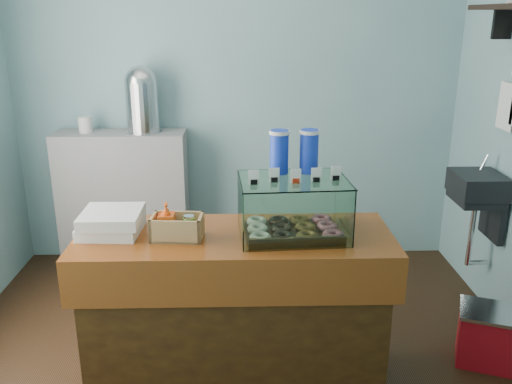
{
  "coord_description": "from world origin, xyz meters",
  "views": [
    {
      "loc": [
        0.04,
        -2.78,
        1.96
      ],
      "look_at": [
        0.11,
        -0.15,
        1.09
      ],
      "focal_mm": 38.0,
      "sensor_mm": 36.0,
      "label": 1
    }
  ],
  "objects_px": {
    "display_case": "(293,200)",
    "red_cooler": "(491,336)",
    "coffee_urn": "(142,98)",
    "counter": "(236,312)"
  },
  "relations": [
    {
      "from": "display_case",
      "to": "red_cooler",
      "type": "relative_size",
      "value": 1.22
    },
    {
      "from": "coffee_urn",
      "to": "red_cooler",
      "type": "height_order",
      "value": "coffee_urn"
    },
    {
      "from": "counter",
      "to": "red_cooler",
      "type": "height_order",
      "value": "counter"
    },
    {
      "from": "counter",
      "to": "red_cooler",
      "type": "bearing_deg",
      "value": 6.61
    },
    {
      "from": "counter",
      "to": "coffee_urn",
      "type": "bearing_deg",
      "value": 114.23
    },
    {
      "from": "display_case",
      "to": "red_cooler",
      "type": "distance_m",
      "value": 1.5
    },
    {
      "from": "counter",
      "to": "red_cooler",
      "type": "distance_m",
      "value": 1.53
    },
    {
      "from": "coffee_urn",
      "to": "red_cooler",
      "type": "bearing_deg",
      "value": -32.54
    },
    {
      "from": "coffee_urn",
      "to": "red_cooler",
      "type": "xyz_separation_m",
      "value": [
        2.2,
        -1.4,
        -1.19
      ]
    },
    {
      "from": "coffee_urn",
      "to": "counter",
      "type": "bearing_deg",
      "value": -65.77
    }
  ]
}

